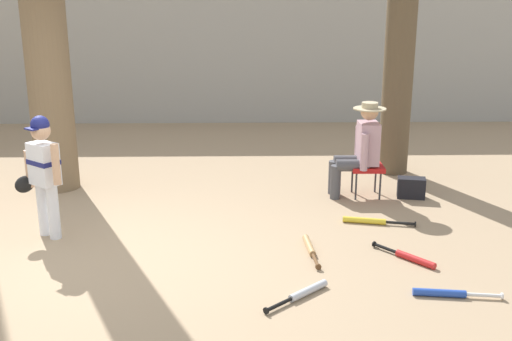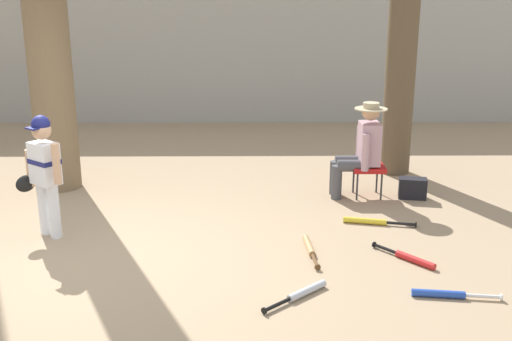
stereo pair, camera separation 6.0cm
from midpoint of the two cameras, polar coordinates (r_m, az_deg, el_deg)
name	(u,v)px [view 1 (the left image)]	position (r m, az deg, el deg)	size (l,w,h in m)	color
ground_plane	(92,265)	(6.22, -15.03, -8.34)	(60.00, 60.00, 0.00)	#9E8466
concrete_back_wall	(168,58)	(12.34, -8.20, 10.18)	(18.00, 0.36, 2.50)	#9E9E99
tree_behind_spectator	(400,40)	(8.84, 12.87, 11.57)	(0.70, 0.70, 4.46)	brown
young_ballplayer	(43,169)	(6.80, -19.16, 0.13)	(0.59, 0.41, 1.31)	white
folding_stool	(367,168)	(7.94, 9.87, 0.20)	(0.40, 0.40, 0.41)	red
seated_spectator	(360,147)	(7.85, 9.26, 2.14)	(0.67, 0.53, 1.20)	#47474C
handbag_beside_stool	(411,188)	(8.05, 13.80, -1.54)	(0.34, 0.18, 0.26)	black
bat_red_barrel	(410,257)	(6.26, 13.68, -7.74)	(0.51, 0.59, 0.07)	red
bat_wood_tan	(310,248)	(6.32, 4.69, -7.05)	(0.11, 0.74, 0.07)	tan
bat_aluminum_silver	(304,293)	(5.44, 4.06, -11.10)	(0.59, 0.54, 0.07)	#B7BCC6
bat_yellow_trainer	(370,221)	(7.11, 10.15, -4.56)	(0.80, 0.24, 0.07)	yellow
bat_blue_youth	(446,293)	(5.65, 16.73, -10.70)	(0.75, 0.16, 0.07)	#2347AD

